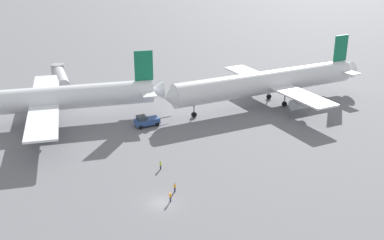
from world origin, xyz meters
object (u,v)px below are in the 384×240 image
at_px(jet_bridge, 60,76).
at_px(ground_crew_ramp_agent_by_cones, 161,165).
at_px(airliner_at_gate_left, 34,100).
at_px(ground_crew_wing_walker_right, 175,187).
at_px(pushback_tug, 146,121).
at_px(ground_crew_marshaller_foreground, 170,197).
at_px(airliner_being_pushed, 268,82).

bearing_deg(jet_bridge, ground_crew_ramp_agent_by_cones, -73.18).
xyz_separation_m(airliner_at_gate_left, ground_crew_wing_walker_right, (23.63, -39.00, -4.95)).
xyz_separation_m(ground_crew_ramp_agent_by_cones, ground_crew_wing_walker_right, (0.60, -8.79, -0.03)).
xyz_separation_m(pushback_tug, ground_crew_marshaller_foreground, (-2.18, -33.97, -0.35)).
bearing_deg(ground_crew_wing_walker_right, jet_bridge, 105.14).
relative_size(airliner_at_gate_left, ground_crew_marshaller_foreground, 35.89).
distance_m(pushback_tug, ground_crew_wing_walker_right, 30.99).
height_order(airliner_being_pushed, jet_bridge, airliner_being_pushed).
xyz_separation_m(ground_crew_marshaller_foreground, jet_bridge, (-16.14, 68.04, 3.24)).
distance_m(ground_crew_wing_walker_right, jet_bridge, 67.47).
xyz_separation_m(airliner_being_pushed, jet_bridge, (-51.09, 27.42, -1.80)).
xyz_separation_m(airliner_being_pushed, ground_crew_ramp_agent_by_cones, (-34.08, -28.84, -5.08)).
xyz_separation_m(ground_crew_ramp_agent_by_cones, ground_crew_marshaller_foreground, (-0.86, -11.78, 0.04)).
bearing_deg(jet_bridge, ground_crew_marshaller_foreground, -76.65).
bearing_deg(ground_crew_marshaller_foreground, ground_crew_wing_walker_right, 64.02).
bearing_deg(pushback_tug, ground_crew_marshaller_foreground, -93.67).
bearing_deg(airliner_at_gate_left, pushback_tug, -18.24).
relative_size(ground_crew_wing_walker_right, jet_bridge, 0.08).
distance_m(airliner_at_gate_left, pushback_tug, 26.03).
relative_size(ground_crew_ramp_agent_by_cones, ground_crew_wing_walker_right, 1.03).
height_order(ground_crew_marshaller_foreground, ground_crew_wing_walker_right, ground_crew_marshaller_foreground).
distance_m(ground_crew_marshaller_foreground, jet_bridge, 70.01).
height_order(pushback_tug, ground_crew_ramp_agent_by_cones, pushback_tug).
bearing_deg(ground_crew_ramp_agent_by_cones, ground_crew_marshaller_foreground, -94.19).
bearing_deg(ground_crew_marshaller_foreground, jet_bridge, 103.35).
bearing_deg(jet_bridge, airliner_at_gate_left, -103.02).
bearing_deg(ground_crew_ramp_agent_by_cones, ground_crew_wing_walker_right, -86.11).
height_order(airliner_at_gate_left, ground_crew_marshaller_foreground, airliner_at_gate_left).
bearing_deg(pushback_tug, ground_crew_wing_walker_right, -91.33).
distance_m(ground_crew_ramp_agent_by_cones, ground_crew_marshaller_foreground, 11.82).
distance_m(airliner_being_pushed, jet_bridge, 58.01).
height_order(pushback_tug, ground_crew_wing_walker_right, pushback_tug).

